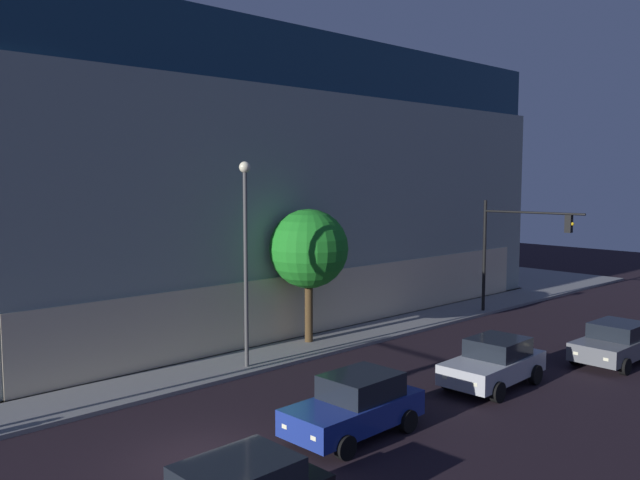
{
  "coord_description": "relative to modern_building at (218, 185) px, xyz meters",
  "views": [
    {
      "loc": [
        -9.07,
        -14.37,
        7.51
      ],
      "look_at": [
        7.78,
        3.68,
        5.18
      ],
      "focal_mm": 36.52,
      "sensor_mm": 36.0,
      "label": 1
    }
  ],
  "objects": [
    {
      "name": "street_lamp_sidewalk",
      "position": [
        -7.22,
        -12.5,
        -1.98
      ],
      "size": [
        0.44,
        0.44,
        8.02
      ],
      "color": "#4C4C4C",
      "rests_on": "sidewalk_corner"
    },
    {
      "name": "car_silver",
      "position": [
        -1.88,
        -20.23,
        -6.28
      ],
      "size": [
        4.51,
        2.34,
        1.74
      ],
      "color": "#B7BABF",
      "rests_on": "ground"
    },
    {
      "name": "modern_building",
      "position": [
        0.0,
        0.0,
        0.0
      ],
      "size": [
        34.93,
        20.85,
        14.47
      ],
      "color": "#4C4C51",
      "rests_on": "ground"
    },
    {
      "name": "car_blue",
      "position": [
        -8.8,
        -19.93,
        -6.26
      ],
      "size": [
        4.43,
        2.24,
        1.79
      ],
      "color": "navy",
      "rests_on": "ground"
    },
    {
      "name": "ground_plane",
      "position": [
        -13.11,
        -18.37,
        -7.16
      ],
      "size": [
        120.0,
        120.0,
        0.0
      ],
      "primitive_type": "plane",
      "color": "black"
    },
    {
      "name": "sidewalk_tree",
      "position": [
        -2.8,
        -11.24,
        -2.79
      ],
      "size": [
        3.56,
        3.56,
        6.02
      ],
      "color": "#4D371E",
      "rests_on": "sidewalk_corner"
    },
    {
      "name": "car_grey",
      "position": [
        4.4,
        -21.96,
        -6.32
      ],
      "size": [
        4.27,
        2.25,
        1.64
      ],
      "color": "slate",
      "rests_on": "ground"
    },
    {
      "name": "traffic_light_far_corner",
      "position": [
        9.19,
        -14.5,
        -2.88
      ],
      "size": [
        0.63,
        5.55,
        6.18
      ],
      "color": "black",
      "rests_on": "sidewalk_corner"
    }
  ]
}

